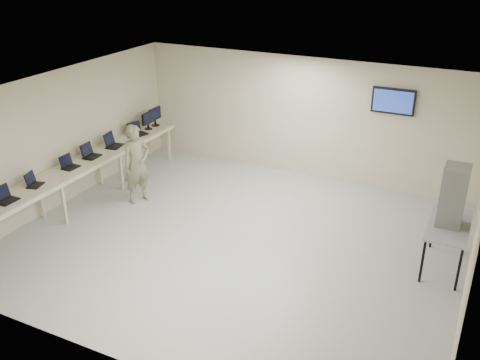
% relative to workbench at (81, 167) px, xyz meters
% --- Properties ---
extents(room, '(8.01, 7.01, 2.81)m').
position_rel_workbench_xyz_m(room, '(3.62, 0.06, 0.58)').
color(room, '#969696').
rests_on(room, ground).
extents(workbench, '(0.76, 6.00, 0.90)m').
position_rel_workbench_xyz_m(workbench, '(0.00, 0.00, 0.00)').
color(workbench, '#BEBA9F').
rests_on(workbench, ground).
extents(laptop_0, '(0.29, 0.35, 0.27)m').
position_rel_workbench_xyz_m(laptop_0, '(-0.01, -1.95, 0.14)').
color(laptop_0, black).
rests_on(laptop_0, workbench).
extents(laptop_1, '(0.34, 0.37, 0.25)m').
position_rel_workbench_xyz_m(laptop_1, '(-0.06, -1.24, 0.14)').
color(laptop_1, black).
rests_on(laptop_1, workbench).
extents(laptop_2, '(0.27, 0.34, 0.26)m').
position_rel_workbench_xyz_m(laptop_2, '(-0.06, -0.28, 0.14)').
color(laptop_2, black).
rests_on(laptop_2, workbench).
extents(laptop_3, '(0.33, 0.39, 0.29)m').
position_rel_workbench_xyz_m(laptop_3, '(-0.07, 0.37, 0.15)').
color(laptop_3, black).
rests_on(laptop_3, workbench).
extents(laptop_4, '(0.38, 0.44, 0.31)m').
position_rel_workbench_xyz_m(laptop_4, '(-0.04, 1.10, 0.15)').
color(laptop_4, black).
rests_on(laptop_4, workbench).
extents(laptop_5, '(0.43, 0.45, 0.30)m').
position_rel_workbench_xyz_m(laptop_5, '(-0.02, 2.00, 0.15)').
color(laptop_5, black).
rests_on(laptop_5, workbench).
extents(monitor_near, '(0.19, 0.43, 0.43)m').
position_rel_workbench_xyz_m(monitor_near, '(-0.01, 2.45, 0.33)').
color(monitor_near, black).
rests_on(monitor_near, workbench).
extents(monitor_far, '(0.20, 0.46, 0.45)m').
position_rel_workbench_xyz_m(monitor_far, '(-0.01, 2.75, 0.35)').
color(monitor_far, black).
rests_on(monitor_far, workbench).
extents(soldier, '(0.63, 0.73, 1.70)m').
position_rel_workbench_xyz_m(soldier, '(0.99, 0.58, 0.02)').
color(soldier, '#676950').
rests_on(soldier, ground).
extents(side_table, '(0.66, 1.40, 0.84)m').
position_rel_workbench_xyz_m(side_table, '(7.19, 0.74, -0.06)').
color(side_table, gray).
rests_on(side_table, ground).
extents(storage_bins, '(0.39, 0.44, 1.04)m').
position_rel_workbench_xyz_m(storage_bins, '(7.17, 0.74, 0.54)').
color(storage_bins, gray).
rests_on(storage_bins, side_table).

